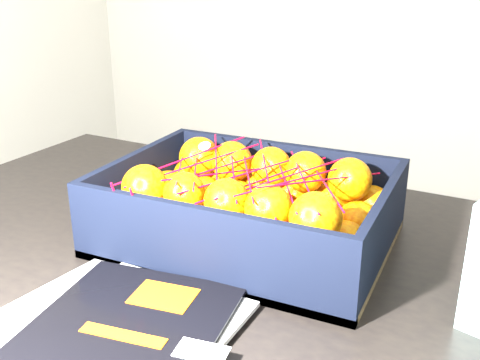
% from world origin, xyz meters
% --- Properties ---
extents(table, '(1.24, 0.86, 0.75)m').
position_xyz_m(table, '(-0.20, -0.05, 0.65)').
color(table, black).
rests_on(table, ground).
extents(magazine_stack, '(0.32, 0.31, 0.02)m').
position_xyz_m(magazine_stack, '(-0.22, -0.28, 0.76)').
color(magazine_stack, silver).
rests_on(magazine_stack, table).
extents(produce_crate, '(0.41, 0.31, 0.11)m').
position_xyz_m(produce_crate, '(-0.17, 0.02, 0.78)').
color(produce_crate, brown).
rests_on(produce_crate, table).
extents(clementine_heap, '(0.39, 0.28, 0.12)m').
position_xyz_m(clementine_heap, '(-0.17, 0.01, 0.81)').
color(clementine_heap, orange).
rests_on(clementine_heap, produce_crate).
extents(mesh_net, '(0.34, 0.27, 0.09)m').
position_xyz_m(mesh_net, '(-0.18, 0.01, 0.86)').
color(mesh_net, '#BA0622').
rests_on(mesh_net, clementine_heap).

